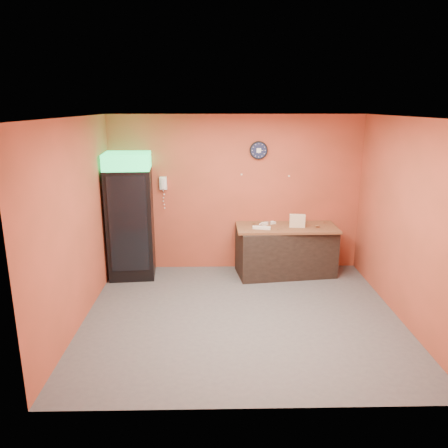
{
  "coord_description": "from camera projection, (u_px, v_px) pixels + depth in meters",
  "views": [
    {
      "loc": [
        -0.38,
        -5.73,
        2.95
      ],
      "look_at": [
        -0.24,
        0.6,
        1.22
      ],
      "focal_mm": 35.0,
      "sensor_mm": 36.0,
      "label": 1
    }
  ],
  "objects": [
    {
      "name": "prep_counter",
      "position": [
        286.0,
        251.0,
        7.79
      ],
      "size": [
        1.78,
        0.97,
        0.85
      ],
      "primitive_type": "cube",
      "rotation": [
        0.0,
        0.0,
        0.13
      ],
      "color": "black",
      "rests_on": "floor"
    },
    {
      "name": "floor",
      "position": [
        242.0,
        316.0,
        6.32
      ],
      "size": [
        4.5,
        4.5,
        0.0
      ],
      "primitive_type": "plane",
      "color": "#47474C",
      "rests_on": "ground"
    },
    {
      "name": "beverage_cooler",
      "position": [
        130.0,
        218.0,
        7.54
      ],
      "size": [
        0.82,
        0.84,
        2.18
      ],
      "rotation": [
        0.0,
        0.0,
        0.09
      ],
      "color": "black",
      "rests_on": "floor"
    },
    {
      "name": "butcher_paper",
      "position": [
        287.0,
        227.0,
        7.67
      ],
      "size": [
        1.77,
        0.82,
        0.04
      ],
      "primitive_type": "cube",
      "rotation": [
        0.0,
        0.0,
        0.01
      ],
      "color": "brown",
      "rests_on": "prep_counter"
    },
    {
      "name": "back_wall",
      "position": [
        236.0,
        194.0,
        7.88
      ],
      "size": [
        4.5,
        0.02,
        2.8
      ],
      "primitive_type": "cube",
      "color": "#BB4B34",
      "rests_on": "floor"
    },
    {
      "name": "wall_phone",
      "position": [
        163.0,
        183.0,
        7.74
      ],
      "size": [
        0.13,
        0.11,
        0.23
      ],
      "color": "white",
      "rests_on": "back_wall"
    },
    {
      "name": "sub_roll_stack",
      "position": [
        297.0,
        221.0,
        7.58
      ],
      "size": [
        0.28,
        0.12,
        0.23
      ],
      "rotation": [
        0.0,
        0.0,
        -0.11
      ],
      "color": "beige",
      "rests_on": "butcher_paper"
    },
    {
      "name": "wrapped_sandwich_mid",
      "position": [
        263.0,
        228.0,
        7.5
      ],
      "size": [
        0.29,
        0.16,
        0.04
      ],
      "primitive_type": "cube",
      "rotation": [
        0.0,
        0.0,
        -0.22
      ],
      "color": "silver",
      "rests_on": "butcher_paper"
    },
    {
      "name": "kitchen_tool",
      "position": [
        269.0,
        223.0,
        7.76
      ],
      "size": [
        0.07,
        0.07,
        0.07
      ],
      "primitive_type": "cylinder",
      "color": "silver",
      "rests_on": "butcher_paper"
    },
    {
      "name": "right_wall",
      "position": [
        406.0,
        222.0,
        5.99
      ],
      "size": [
        0.02,
        4.0,
        2.8
      ],
      "primitive_type": "cube",
      "color": "#BB4B34",
      "rests_on": "floor"
    },
    {
      "name": "wrapped_sandwich_right",
      "position": [
        268.0,
        223.0,
        7.8
      ],
      "size": [
        0.28,
        0.21,
        0.04
      ],
      "primitive_type": "cube",
      "rotation": [
        0.0,
        0.0,
        0.47
      ],
      "color": "silver",
      "rests_on": "butcher_paper"
    },
    {
      "name": "ceiling",
      "position": [
        244.0,
        117.0,
        5.58
      ],
      "size": [
        4.5,
        4.0,
        0.02
      ],
      "primitive_type": "cube",
      "color": "white",
      "rests_on": "back_wall"
    },
    {
      "name": "wall_clock",
      "position": [
        259.0,
        150.0,
        7.65
      ],
      "size": [
        0.32,
        0.06,
        0.32
      ],
      "color": "black",
      "rests_on": "back_wall"
    },
    {
      "name": "left_wall",
      "position": [
        77.0,
        223.0,
        5.9
      ],
      "size": [
        0.02,
        4.0,
        2.8
      ],
      "primitive_type": "cube",
      "color": "#BB4B34",
      "rests_on": "floor"
    },
    {
      "name": "wrapped_sandwich_left",
      "position": [
        260.0,
        227.0,
        7.53
      ],
      "size": [
        0.25,
        0.11,
        0.04
      ],
      "primitive_type": "cube",
      "rotation": [
        0.0,
        0.0,
        -0.05
      ],
      "color": "silver",
      "rests_on": "butcher_paper"
    }
  ]
}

